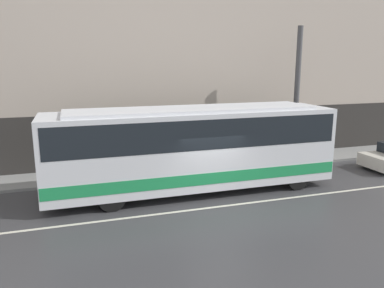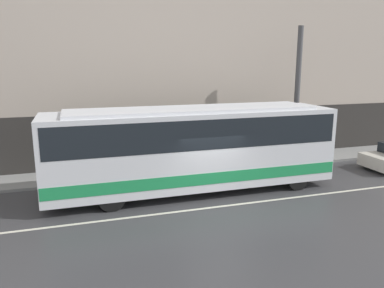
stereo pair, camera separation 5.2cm
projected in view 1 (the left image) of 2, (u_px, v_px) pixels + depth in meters
name	position (u px, v px, depth m)	size (l,w,h in m)	color
ground_plane	(218.00, 207.00, 13.80)	(60.00, 60.00, 0.00)	#38383A
sidewalk	(180.00, 168.00, 18.59)	(60.00, 2.31, 0.13)	gray
building_facade	(172.00, 59.00, 18.66)	(60.00, 0.35, 11.13)	#B7A899
lane_stripe	(218.00, 207.00, 13.80)	(54.00, 0.14, 0.01)	beige
transit_bus	(193.00, 145.00, 15.09)	(11.63, 2.62, 3.46)	silver
utility_pole_near	(297.00, 96.00, 19.01)	(0.27, 0.27, 6.84)	#4C4C4F
pedestrian_waiting	(195.00, 153.00, 18.21)	(0.36, 0.36, 1.63)	maroon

